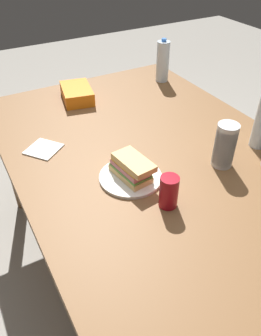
% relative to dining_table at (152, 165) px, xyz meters
% --- Properties ---
extents(ground_plane, '(8.00, 8.00, 0.00)m').
position_rel_dining_table_xyz_m(ground_plane, '(0.00, 0.00, -0.67)').
color(ground_plane, gray).
extents(dining_table, '(1.71, 1.16, 0.74)m').
position_rel_dining_table_xyz_m(dining_table, '(0.00, 0.00, 0.00)').
color(dining_table, brown).
rests_on(dining_table, ground_plane).
extents(paper_plate, '(0.24, 0.24, 0.01)m').
position_rel_dining_table_xyz_m(paper_plate, '(0.12, -0.17, 0.08)').
color(paper_plate, white).
rests_on(paper_plate, dining_table).
extents(sandwich, '(0.19, 0.12, 0.08)m').
position_rel_dining_table_xyz_m(sandwich, '(0.12, -0.17, 0.13)').
color(sandwich, '#DBB26B').
rests_on(sandwich, paper_plate).
extents(soda_can_red, '(0.07, 0.07, 0.12)m').
position_rel_dining_table_xyz_m(soda_can_red, '(0.31, -0.13, 0.14)').
color(soda_can_red, maroon).
rests_on(soda_can_red, dining_table).
extents(chip_bag, '(0.26, 0.19, 0.07)m').
position_rel_dining_table_xyz_m(chip_bag, '(-0.62, -0.10, 0.11)').
color(chip_bag, orange).
rests_on(chip_bag, dining_table).
extents(water_bottle_tall, '(0.07, 0.07, 0.25)m').
position_rel_dining_table_xyz_m(water_bottle_tall, '(-0.61, 0.44, 0.19)').
color(water_bottle_tall, silver).
rests_on(water_bottle_tall, dining_table).
extents(plastic_cup_stack, '(0.08, 0.08, 0.18)m').
position_rel_dining_table_xyz_m(plastic_cup_stack, '(0.22, 0.19, 0.17)').
color(plastic_cup_stack, silver).
rests_on(plastic_cup_stack, dining_table).
extents(paper_napkin, '(0.18, 0.18, 0.01)m').
position_rel_dining_table_xyz_m(paper_napkin, '(-0.24, -0.41, 0.08)').
color(paper_napkin, white).
rests_on(paper_napkin, dining_table).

